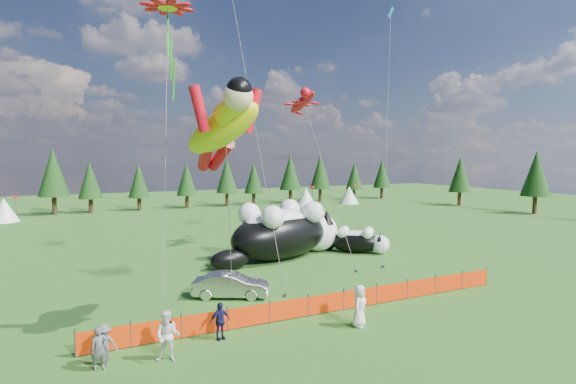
% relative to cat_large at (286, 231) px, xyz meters
% --- Properties ---
extents(ground, '(160.00, 160.00, 0.00)m').
position_rel_cat_large_xyz_m(ground, '(-3.48, -8.76, -2.02)').
color(ground, '#0F3A0A').
rests_on(ground, ground).
extents(safety_fence, '(22.06, 0.06, 1.10)m').
position_rel_cat_large_xyz_m(safety_fence, '(-3.48, -11.76, -1.51)').
color(safety_fence, '#262626').
rests_on(safety_fence, ground).
extents(tree_line, '(90.00, 4.00, 8.00)m').
position_rel_cat_large_xyz_m(tree_line, '(-3.48, 36.24, 1.98)').
color(tree_line, black).
rests_on(tree_line, ground).
extents(festival_tents, '(50.00, 3.20, 2.80)m').
position_rel_cat_large_xyz_m(festival_tents, '(7.52, 31.24, -0.62)').
color(festival_tents, white).
rests_on(festival_tents, ground).
extents(cat_large, '(11.45, 6.65, 4.25)m').
position_rel_cat_large_xyz_m(cat_large, '(0.00, 0.00, 0.00)').
color(cat_large, black).
rests_on(cat_large, ground).
extents(cat_small, '(4.57, 4.30, 2.02)m').
position_rel_cat_large_xyz_m(cat_small, '(5.95, -0.85, -1.06)').
color(cat_small, black).
rests_on(cat_small, ground).
extents(car, '(4.27, 3.12, 1.34)m').
position_rel_cat_large_xyz_m(car, '(-6.82, -7.35, -1.35)').
color(car, '#B1B1B6').
rests_on(car, ground).
extents(spectator_a, '(0.62, 0.45, 1.56)m').
position_rel_cat_large_xyz_m(spectator_a, '(-13.71, -13.25, -1.24)').
color(spectator_a, '#515155').
rests_on(spectator_a, ground).
extents(spectator_b, '(1.07, 0.92, 1.89)m').
position_rel_cat_large_xyz_m(spectator_b, '(-11.38, -13.57, -1.07)').
color(spectator_b, silver).
rests_on(spectator_b, ground).
extents(spectator_c, '(0.99, 0.63, 1.57)m').
position_rel_cat_large_xyz_m(spectator_c, '(-9.05, -12.51, -1.23)').
color(spectator_c, '#15153A').
rests_on(spectator_c, ground).
extents(spectator_d, '(1.11, 0.87, 1.54)m').
position_rel_cat_large_xyz_m(spectator_d, '(-13.53, -12.93, -1.25)').
color(spectator_d, '#515155').
rests_on(spectator_d, ground).
extents(spectator_e, '(1.10, 1.03, 1.89)m').
position_rel_cat_large_xyz_m(spectator_e, '(-3.02, -13.87, -1.07)').
color(spectator_e, silver).
rests_on(spectator_e, ground).
extents(superhero_kite, '(6.17, 6.96, 11.37)m').
position_rel_cat_large_xyz_m(superhero_kite, '(-8.49, -11.35, 6.77)').
color(superhero_kite, yellow).
rests_on(superhero_kite, ground).
extents(gecko_kite, '(2.93, 12.53, 15.42)m').
position_rel_cat_large_xyz_m(gecko_kite, '(3.34, 3.72, 10.12)').
color(gecko_kite, red).
rests_on(gecko_kite, ground).
extents(flower_kite, '(3.33, 6.05, 15.36)m').
position_rel_cat_large_xyz_m(flower_kite, '(-9.89, -7.31, 12.64)').
color(flower_kite, red).
rests_on(flower_kite, ground).
extents(diamond_kite_b, '(5.19, 5.95, 20.50)m').
position_rel_cat_large_xyz_m(diamond_kite_b, '(9.07, -0.51, 16.16)').
color(diamond_kite_b, '#0E9DA9').
rests_on(diamond_kite_b, ground).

